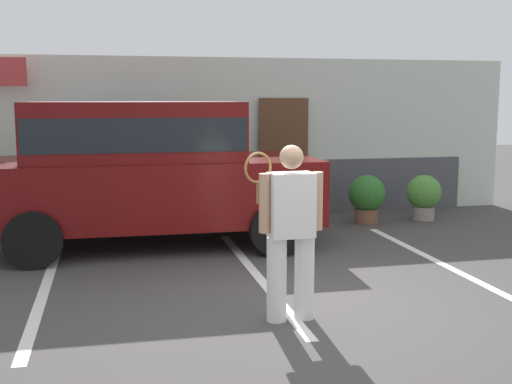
{
  "coord_description": "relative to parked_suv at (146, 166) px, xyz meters",
  "views": [
    {
      "loc": [
        -2.05,
        -5.79,
        2.1
      ],
      "look_at": [
        -0.46,
        1.2,
        1.05
      ],
      "focal_mm": 45.08,
      "sensor_mm": 36.0,
      "label": 1
    }
  ],
  "objects": [
    {
      "name": "potted_plant_by_porch",
      "position": [
        3.71,
        0.89,
        -0.69
      ],
      "size": [
        0.62,
        0.62,
        0.82
      ],
      "color": "brown",
      "rests_on": "ground_plane"
    },
    {
      "name": "parking_stripe_2",
      "position": [
        3.61,
        -1.85,
        -1.14
      ],
      "size": [
        0.12,
        4.4,
        0.01
      ],
      "primitive_type": "cube",
      "color": "silver",
      "rests_on": "ground_plane"
    },
    {
      "name": "house_frontage",
      "position": [
        1.57,
        2.18,
        0.17
      ],
      "size": [
        10.65,
        0.4,
        2.8
      ],
      "color": "silver",
      "rests_on": "ground_plane"
    },
    {
      "name": "ground_plane",
      "position": [
        1.56,
        -3.35,
        -1.15
      ],
      "size": [
        40.0,
        40.0,
        0.0
      ],
      "primitive_type": "plane",
      "color": "#423F3D"
    },
    {
      "name": "parking_stripe_1",
      "position": [
        1.18,
        -1.85,
        -1.14
      ],
      "size": [
        0.12,
        4.4,
        0.01
      ],
      "primitive_type": "cube",
      "color": "silver",
      "rests_on": "ground_plane"
    },
    {
      "name": "parking_stripe_0",
      "position": [
        -1.25,
        -1.85,
        -1.14
      ],
      "size": [
        0.12,
        4.4,
        0.01
      ],
      "primitive_type": "cube",
      "color": "silver",
      "rests_on": "ground_plane"
    },
    {
      "name": "tennis_player_man",
      "position": [
        1.14,
        -3.45,
        -0.27
      ],
      "size": [
        0.76,
        0.27,
        1.67
      ],
      "rotation": [
        0.0,
        0.0,
        3.17
      ],
      "color": "white",
      "rests_on": "ground_plane"
    },
    {
      "name": "potted_plant_secondary",
      "position": [
        4.79,
        0.93,
        -0.71
      ],
      "size": [
        0.59,
        0.59,
        0.78
      ],
      "color": "gray",
      "rests_on": "ground_plane"
    },
    {
      "name": "parked_suv",
      "position": [
        0.0,
        0.0,
        0.0
      ],
      "size": [
        4.63,
        2.21,
        2.05
      ],
      "rotation": [
        0.0,
        0.0,
        -0.01
      ],
      "color": "#590C0C",
      "rests_on": "ground_plane"
    }
  ]
}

